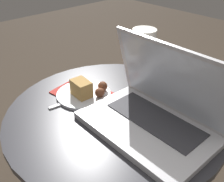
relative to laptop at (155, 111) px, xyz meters
The scene contains 6 objects.
table 0.25m from the laptop, 165.93° to the right, with size 0.65×0.65×0.55m.
napkin 0.27m from the laptop, behind, with size 0.20×0.16×0.00m.
laptop is the anchor object (origin of this frame).
beer_glass 0.22m from the laptop, 140.82° to the left, with size 0.08×0.08×0.20m.
snack_plate 0.25m from the laptop, 169.84° to the right, with size 0.18×0.18×0.06m.
fork 0.26m from the laptop, 163.82° to the right, with size 0.04×0.17×0.00m.
Camera 1 is at (0.46, -0.44, 1.01)m, focal length 42.00 mm.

